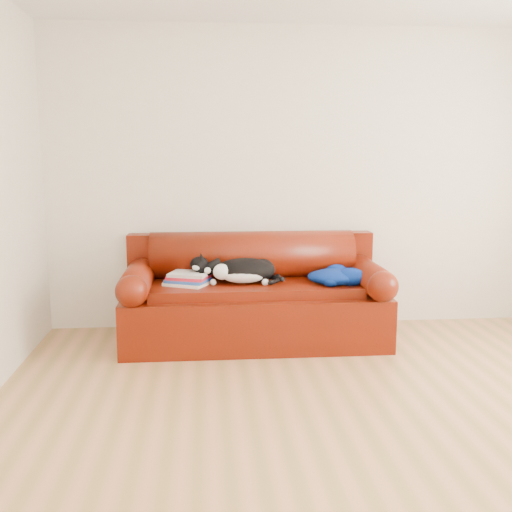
# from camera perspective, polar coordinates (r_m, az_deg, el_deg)

# --- Properties ---
(ground) EXTENTS (4.50, 4.50, 0.00)m
(ground) POSITION_cam_1_polar(r_m,az_deg,el_deg) (3.68, 9.88, -14.89)
(ground) COLOR olive
(ground) RESTS_ON ground
(room_shell) EXTENTS (4.52, 4.02, 2.61)m
(room_shell) POSITION_cam_1_polar(r_m,az_deg,el_deg) (3.40, 12.69, 11.89)
(room_shell) COLOR beige
(room_shell) RESTS_ON ground
(sofa_base) EXTENTS (2.10, 0.90, 0.50)m
(sofa_base) POSITION_cam_1_polar(r_m,az_deg,el_deg) (4.91, -0.14, -5.46)
(sofa_base) COLOR #380A02
(sofa_base) RESTS_ON ground
(sofa_back) EXTENTS (2.10, 1.01, 0.88)m
(sofa_back) POSITION_cam_1_polar(r_m,az_deg,el_deg) (5.08, -0.37, -1.43)
(sofa_back) COLOR #380A02
(sofa_back) RESTS_ON ground
(book_stack) EXTENTS (0.39, 0.36, 0.10)m
(book_stack) POSITION_cam_1_polar(r_m,az_deg,el_deg) (4.76, -6.48, -2.17)
(book_stack) COLOR #F1E4D0
(book_stack) RESTS_ON sofa_base
(cat) EXTENTS (0.72, 0.34, 0.25)m
(cat) POSITION_cam_1_polar(r_m,az_deg,el_deg) (4.77, -1.16, -1.47)
(cat) COLOR black
(cat) RESTS_ON sofa_base
(blanket) EXTENTS (0.46, 0.39, 0.14)m
(blanket) POSITION_cam_1_polar(r_m,az_deg,el_deg) (4.82, 7.56, -1.88)
(blanket) COLOR #02104B
(blanket) RESTS_ON sofa_base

